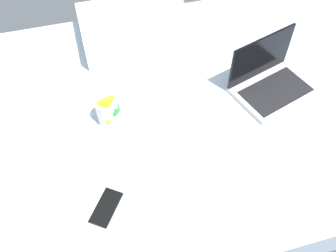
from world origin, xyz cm
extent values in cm
cube|color=silver|center=(0.00, 0.00, 9.00)|extent=(180.00, 140.00, 18.00)
cube|color=#B7BABC|center=(25.49, -4.50, 19.00)|extent=(38.38, 31.85, 2.00)
cube|color=black|center=(25.94, -5.93, 20.20)|extent=(32.77, 24.92, 0.40)
cube|color=black|center=(22.18, 6.00, 30.50)|extent=(31.78, 10.86, 21.00)
cylinder|color=silver|center=(-46.31, -0.51, 23.50)|extent=(9.00, 9.00, 11.00)
cube|color=yellow|center=(-46.48, -1.73, 21.94)|extent=(7.69, 8.60, 6.74)
cube|color=#268C33|center=(-44.39, -1.94, 25.42)|extent=(6.22, 6.97, 5.55)
cube|color=yellow|center=(-46.25, -0.51, 28.91)|extent=(7.64, 7.73, 5.85)
cube|color=black|center=(-54.20, -39.54, 18.40)|extent=(13.70, 15.33, 0.80)
cube|color=white|center=(-24.07, 48.00, 24.50)|extent=(52.00, 36.00, 13.00)
camera|label=1|loc=(-49.03, -101.05, 137.96)|focal=39.99mm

